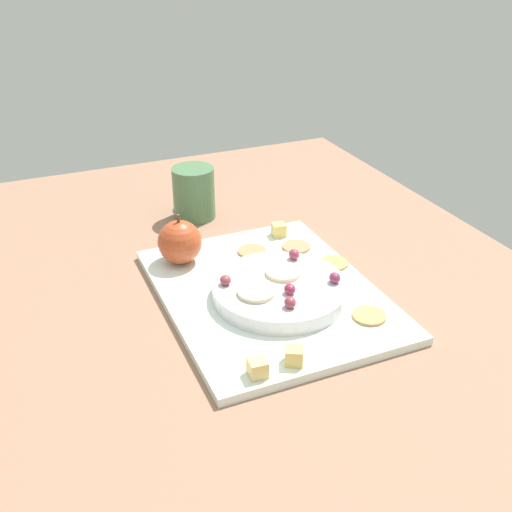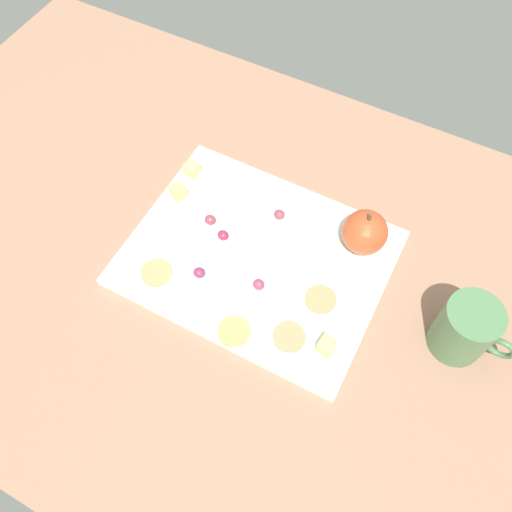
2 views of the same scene
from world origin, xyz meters
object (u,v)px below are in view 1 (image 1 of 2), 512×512
platter (268,294)px  grape_3 (225,280)px  grape_2 (294,254)px  apple_whole (180,242)px  cracker_1 (296,247)px  apple_slice_1 (256,292)px  cheese_cube_1 (258,368)px  cracker_3 (369,316)px  cracker_0 (251,251)px  apple_slice_0 (286,272)px  cup (194,193)px  grape_0 (335,278)px  cheese_cube_2 (294,356)px  grape_1 (290,302)px  cheese_cube_0 (279,230)px  cracker_2 (333,263)px  serving_dish (280,290)px  grape_4 (290,289)px

platter → grape_3: grape_3 is taller
grape_3 → grape_2: bearing=103.0°
apple_whole → grape_3: 12.84cm
platter → grape_3: 7.26cm
cracker_1 → apple_slice_1: apple_slice_1 is taller
cheese_cube_1 → cracker_3: cheese_cube_1 is taller
cracker_0 → apple_slice_0: (11.52, 0.45, 2.31)cm
apple_slice_1 → cup: size_ratio=0.48×
cheese_cube_1 → grape_0: (-11.52, 16.69, 1.89)cm
apple_whole → cup: 19.06cm
grape_0 → cracker_0: bearing=-161.0°
platter → cracker_3: (11.63, 9.53, 0.83)cm
cheese_cube_2 → grape_1: size_ratio=1.26×
cheese_cube_0 → cracker_2: size_ratio=0.47×
apple_slice_0 → cracker_1: bearing=145.7°
cracker_2 → grape_0: bearing=-29.5°
cracker_0 → grape_0: grape_0 is taller
grape_3 → apple_slice_1: (3.96, 2.95, -0.40)cm
cracker_3 → cheese_cube_2: bearing=-71.0°
serving_dish → cracker_0: (-13.73, 1.46, -0.90)cm
grape_1 → cracker_3: bearing=71.7°
cracker_3 → grape_1: (-3.37, -10.18, 2.76)cm
grape_1 → apple_slice_0: bearing=158.0°
apple_whole → grape_0: 24.65cm
apple_whole → cheese_cube_2: bearing=9.7°
cracker_2 → cracker_0: bearing=-130.2°
apple_whole → cracker_3: size_ratio=1.48×
cracker_0 → grape_3: size_ratio=2.69×
apple_slice_1 → cup: bearing=176.0°
cheese_cube_2 → cracker_2: 25.07cm
grape_3 → apple_slice_1: bearing=36.7°
cracker_2 → grape_3: 18.95cm
apple_whole → cheese_cube_1: size_ratio=3.16×
cracker_0 → grape_1: 19.99cm
cheese_cube_2 → grape_2: 21.75cm
grape_1 → grape_2: same height
cheese_cube_1 → cracker_1: cheese_cube_1 is taller
cracker_2 → cracker_3: same height
grape_1 → cup: cup is taller
grape_3 → grape_4: 9.09cm
grape_3 → cup: 30.35cm
grape_1 → grape_4: bearing=154.4°
apple_whole → cracker_3: apple_whole is taller
platter → cup: 30.57cm
serving_dish → cheese_cube_2: bearing=-18.6°
grape_0 → grape_1: size_ratio=1.00×
cracker_2 → apple_slice_0: (2.98, -9.67, 2.31)cm
cheese_cube_0 → apple_slice_1: (18.59, -12.11, 1.43)cm
cracker_1 → apple_slice_0: apple_slice_0 is taller
platter → grape_1: bearing=-4.5°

